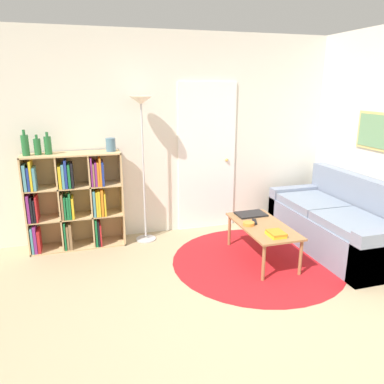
% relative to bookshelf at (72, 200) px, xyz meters
% --- Properties ---
extents(ground_plane, '(14.00, 14.00, 0.00)m').
position_rel_bookshelf_xyz_m(ground_plane, '(1.33, -2.22, -0.60)').
color(ground_plane, tan).
extents(wall_back, '(7.35, 0.11, 2.60)m').
position_rel_bookshelf_xyz_m(wall_back, '(1.34, 0.21, 0.69)').
color(wall_back, silver).
rests_on(wall_back, ground_plane).
extents(wall_right, '(0.08, 5.41, 2.60)m').
position_rel_bookshelf_xyz_m(wall_right, '(3.53, -1.02, 0.70)').
color(wall_right, silver).
rests_on(wall_right, ground_plane).
extents(rug, '(1.94, 1.94, 0.01)m').
position_rel_bookshelf_xyz_m(rug, '(1.99, -1.04, -0.59)').
color(rug, '#B2191E').
rests_on(rug, ground_plane).
extents(bookshelf, '(1.13, 0.34, 1.18)m').
position_rel_bookshelf_xyz_m(bookshelf, '(0.00, 0.00, 0.00)').
color(bookshelf, tan).
rests_on(bookshelf, ground_plane).
extents(floor_lamp, '(0.28, 0.28, 1.82)m').
position_rel_bookshelf_xyz_m(floor_lamp, '(0.87, -0.05, 0.91)').
color(floor_lamp, '#B7B7BC').
rests_on(floor_lamp, ground_plane).
extents(couch, '(0.84, 1.85, 0.88)m').
position_rel_bookshelf_xyz_m(couch, '(3.13, -0.95, -0.30)').
color(couch, gray).
rests_on(couch, ground_plane).
extents(coffee_table, '(0.51, 1.01, 0.42)m').
position_rel_bookshelf_xyz_m(coffee_table, '(2.07, -0.98, -0.22)').
color(coffee_table, '#996B42').
rests_on(coffee_table, ground_plane).
extents(laptop, '(0.36, 0.25, 0.02)m').
position_rel_bookshelf_xyz_m(laptop, '(2.08, -0.64, -0.17)').
color(laptop, black).
rests_on(laptop, coffee_table).
extents(bowl, '(0.13, 0.13, 0.04)m').
position_rel_bookshelf_xyz_m(bowl, '(1.90, -0.95, -0.16)').
color(bowl, orange).
rests_on(bowl, coffee_table).
extents(book_stack_on_table, '(0.16, 0.20, 0.05)m').
position_rel_bookshelf_xyz_m(book_stack_on_table, '(2.05, -1.32, -0.15)').
color(book_stack_on_table, gold).
rests_on(book_stack_on_table, coffee_table).
extents(remote, '(0.09, 0.16, 0.02)m').
position_rel_bookshelf_xyz_m(remote, '(2.01, -0.89, -0.17)').
color(remote, black).
rests_on(remote, coffee_table).
extents(bottle_left, '(0.08, 0.08, 0.29)m').
position_rel_bookshelf_xyz_m(bottle_left, '(-0.45, -0.03, 0.70)').
color(bottle_left, '#236633').
rests_on(bottle_left, bookshelf).
extents(bottle_middle, '(0.08, 0.08, 0.23)m').
position_rel_bookshelf_xyz_m(bottle_middle, '(-0.33, -0.01, 0.68)').
color(bottle_middle, '#236633').
rests_on(bottle_middle, bookshelf).
extents(bottle_right, '(0.08, 0.08, 0.26)m').
position_rel_bookshelf_xyz_m(bottle_right, '(-0.21, -0.01, 0.69)').
color(bottle_right, '#236633').
rests_on(bottle_right, bookshelf).
extents(vase_on_shelf, '(0.12, 0.12, 0.16)m').
position_rel_bookshelf_xyz_m(vase_on_shelf, '(0.49, -0.01, 0.66)').
color(vase_on_shelf, slate).
rests_on(vase_on_shelf, bookshelf).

